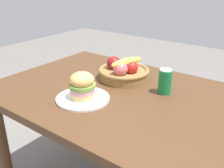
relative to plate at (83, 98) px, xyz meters
name	(u,v)px	position (x,y,z in m)	size (l,w,h in m)	color
dining_table	(127,112)	(0.14, 0.18, -0.11)	(1.40, 0.90, 0.75)	#4C301C
plate	(83,98)	(0.00, 0.00, 0.00)	(0.26, 0.26, 0.01)	white
sandwich	(82,85)	(0.00, 0.00, 0.07)	(0.13, 0.13, 0.13)	#E5BC75
soda_can	(165,81)	(0.28, 0.30, 0.06)	(0.07, 0.07, 0.13)	#147238
fruit_basket	(124,71)	(0.01, 0.34, 0.04)	(0.29, 0.29, 0.14)	olive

